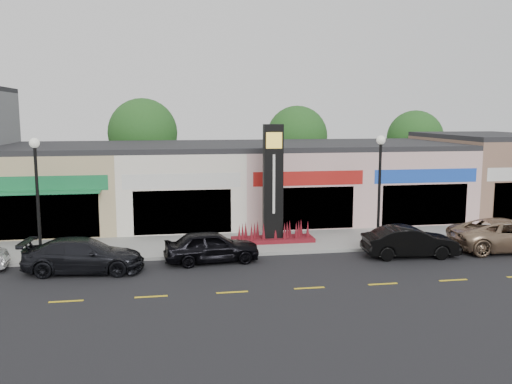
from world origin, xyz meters
The scene contains 18 objects.
ground centered at (0.00, 0.00, 0.00)m, with size 120.00×120.00×0.00m, color black.
sidewalk centered at (0.00, 4.35, 0.07)m, with size 52.00×4.30×0.15m, color gray.
curb centered at (0.00, 2.10, 0.07)m, with size 52.00×0.20×0.15m, color gray.
shop_beige centered at (-8.50, 11.46, 2.40)m, with size 7.00×10.85×4.80m.
shop_cream centered at (-1.50, 11.47, 2.40)m, with size 7.00×10.01×4.80m.
shop_pink_w centered at (5.50, 11.47, 2.40)m, with size 7.00×10.01×4.80m.
shop_pink_e centered at (12.50, 11.47, 2.40)m, with size 7.00×10.01×4.80m.
shop_tan centered at (19.50, 11.48, 2.65)m, with size 7.00×10.01×5.30m.
tree_rear_west centered at (-4.00, 19.50, 5.22)m, with size 5.20×5.20×7.83m.
tree_rear_mid centered at (8.00, 19.50, 4.88)m, with size 4.80×4.80×7.29m.
tree_rear_east centered at (18.00, 19.50, 4.63)m, with size 4.60×4.60×6.94m.
lamp_west_near centered at (-8.00, 2.50, 3.48)m, with size 0.44×0.44×5.47m.
lamp_east_near centered at (8.00, 2.50, 3.48)m, with size 0.44×0.44×5.47m.
pylon_sign centered at (3.00, 4.20, 2.27)m, with size 4.20×1.30×6.00m.
car_dark_sedan centered at (-5.87, 0.67, 0.73)m, with size 5.01×2.04×1.45m, color black.
car_black_sedan centered at (-0.39, 1.34, 0.73)m, with size 4.27×1.72×1.46m, color black.
car_black_conv centered at (8.86, 0.70, 0.72)m, with size 4.38×1.53×1.44m, color black.
car_gold_suv centered at (14.16, 1.00, 0.78)m, with size 5.63×2.60×1.56m, color #9A7D62.
Camera 1 is at (-2.37, -22.51, 6.68)m, focal length 38.00 mm.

